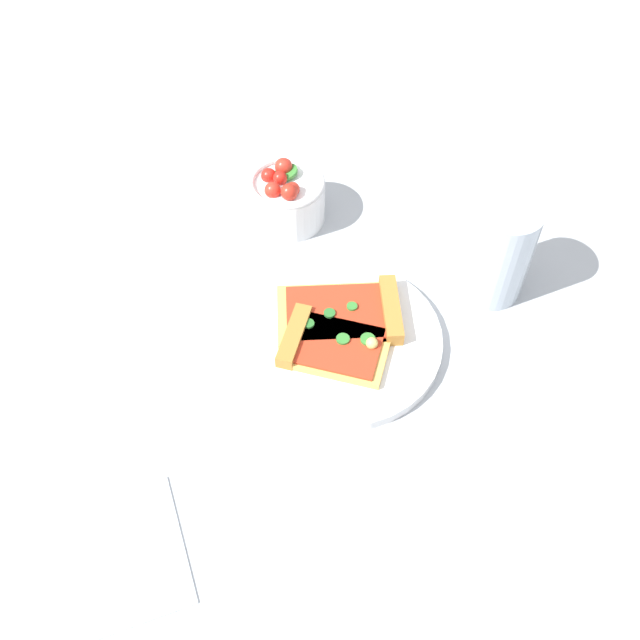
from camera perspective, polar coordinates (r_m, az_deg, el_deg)
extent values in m
plane|color=#B2B7BC|center=(0.83, -0.37, -2.58)|extent=(2.40, 2.40, 0.00)
cylinder|color=white|center=(0.83, 1.62, -1.58)|extent=(0.24, 0.24, 0.01)
cube|color=#E5B256|center=(0.84, 1.51, 0.44)|extent=(0.16, 0.17, 0.01)
cube|color=#B77A33|center=(0.84, 5.80, 0.85)|extent=(0.09, 0.07, 0.02)
cube|color=red|center=(0.83, 1.51, 0.68)|extent=(0.14, 0.15, 0.00)
cylinder|color=#2D722D|center=(0.82, -0.94, -0.29)|extent=(0.01, 0.01, 0.00)
cylinder|color=#388433|center=(0.83, 2.63, 1.12)|extent=(0.01, 0.01, 0.00)
cylinder|color=#2D722D|center=(0.83, 0.78, 0.56)|extent=(0.01, 0.01, 0.00)
cube|color=#E5B256|center=(0.81, 1.28, -2.24)|extent=(0.15, 0.14, 0.01)
cube|color=#B77A33|center=(0.81, -2.12, -1.31)|extent=(0.07, 0.08, 0.02)
cube|color=red|center=(0.80, 1.29, -2.01)|extent=(0.13, 0.12, 0.00)
cylinder|color=#388433|center=(0.80, 1.88, -1.55)|extent=(0.02, 0.02, 0.00)
cylinder|color=#388433|center=(0.81, 3.92, -1.57)|extent=(0.02, 0.02, 0.00)
sphere|color=#EAD172|center=(0.80, 4.25, -1.90)|extent=(0.01, 0.01, 0.01)
cylinder|color=white|center=(0.95, -2.67, 9.66)|extent=(0.10, 0.10, 0.06)
torus|color=white|center=(0.93, -2.74, 11.12)|extent=(0.10, 0.10, 0.01)
sphere|color=red|center=(0.92, -2.23, 10.61)|extent=(0.02, 0.02, 0.02)
sphere|color=red|center=(0.92, -3.88, 10.50)|extent=(0.02, 0.02, 0.02)
sphere|color=red|center=(0.94, -4.20, 11.64)|extent=(0.02, 0.02, 0.02)
sphere|color=red|center=(0.93, -3.28, 11.46)|extent=(0.02, 0.02, 0.02)
sphere|color=red|center=(0.91, -2.53, 10.36)|extent=(0.02, 0.02, 0.02)
sphere|color=red|center=(0.95, -2.99, 12.36)|extent=(0.02, 0.02, 0.02)
cylinder|color=#388433|center=(0.95, -2.79, 11.92)|extent=(0.04, 0.04, 0.01)
cylinder|color=silver|center=(0.87, 14.31, 5.48)|extent=(0.08, 0.08, 0.13)
cylinder|color=black|center=(0.87, 14.21, 5.11)|extent=(0.07, 0.07, 0.11)
cube|color=white|center=(0.74, -15.93, -18.06)|extent=(0.16, 0.16, 0.00)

